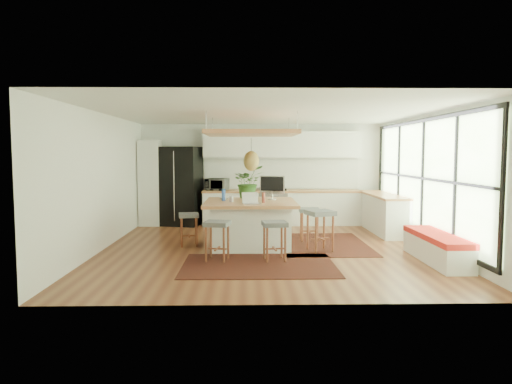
{
  "coord_description": "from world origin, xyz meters",
  "views": [
    {
      "loc": [
        -0.4,
        -9.25,
        1.9
      ],
      "look_at": [
        -0.2,
        0.5,
        1.1
      ],
      "focal_mm": 32.81,
      "sensor_mm": 36.0,
      "label": 1
    }
  ],
  "objects_px": {
    "stool_right_back": "(309,225)",
    "island_plant": "(249,186)",
    "fridge": "(180,190)",
    "laptop": "(252,198)",
    "stool_left_side": "(189,229)",
    "stool_near_left": "(217,241)",
    "stool_right_front": "(320,233)",
    "island": "(250,224)",
    "stool_near_right": "(275,241)",
    "monitor": "(272,187)",
    "microwave": "(217,183)"
  },
  "relations": [
    {
      "from": "fridge",
      "to": "laptop",
      "type": "bearing_deg",
      "value": -48.37
    },
    {
      "from": "stool_near_left",
      "to": "microwave",
      "type": "relative_size",
      "value": 1.25
    },
    {
      "from": "stool_left_side",
      "to": "monitor",
      "type": "xyz_separation_m",
      "value": [
        1.74,
        0.28,
        0.83
      ]
    },
    {
      "from": "stool_near_left",
      "to": "stool_right_front",
      "type": "bearing_deg",
      "value": 22.04
    },
    {
      "from": "stool_left_side",
      "to": "island",
      "type": "bearing_deg",
      "value": -2.3
    },
    {
      "from": "island",
      "to": "stool_right_back",
      "type": "xyz_separation_m",
      "value": [
        1.28,
        0.5,
        -0.11
      ]
    },
    {
      "from": "stool_near_right",
      "to": "laptop",
      "type": "bearing_deg",
      "value": 116.32
    },
    {
      "from": "stool_near_left",
      "to": "island_plant",
      "type": "xyz_separation_m",
      "value": [
        0.57,
        1.92,
        0.86
      ]
    },
    {
      "from": "island",
      "to": "stool_right_front",
      "type": "xyz_separation_m",
      "value": [
        1.36,
        -0.55,
        -0.11
      ]
    },
    {
      "from": "stool_right_back",
      "to": "stool_left_side",
      "type": "height_order",
      "value": "stool_right_back"
    },
    {
      "from": "stool_near_left",
      "to": "stool_right_back",
      "type": "bearing_deg",
      "value": 44.36
    },
    {
      "from": "island_plant",
      "to": "monitor",
      "type": "bearing_deg",
      "value": -26.26
    },
    {
      "from": "stool_near_right",
      "to": "stool_left_side",
      "type": "xyz_separation_m",
      "value": [
        -1.69,
        1.41,
        0.0
      ]
    },
    {
      "from": "stool_right_back",
      "to": "monitor",
      "type": "relative_size",
      "value": 1.3
    },
    {
      "from": "stool_near_left",
      "to": "laptop",
      "type": "height_order",
      "value": "laptop"
    },
    {
      "from": "stool_near_right",
      "to": "laptop",
      "type": "height_order",
      "value": "laptop"
    },
    {
      "from": "stool_left_side",
      "to": "island_plant",
      "type": "distance_m",
      "value": 1.59
    },
    {
      "from": "stool_left_side",
      "to": "laptop",
      "type": "relative_size",
      "value": 1.97
    },
    {
      "from": "stool_right_front",
      "to": "microwave",
      "type": "relative_size",
      "value": 1.4
    },
    {
      "from": "stool_near_right",
      "to": "stool_right_back",
      "type": "distance_m",
      "value": 2.05
    },
    {
      "from": "stool_right_back",
      "to": "laptop",
      "type": "height_order",
      "value": "laptop"
    },
    {
      "from": "stool_near_right",
      "to": "monitor",
      "type": "relative_size",
      "value": 1.27
    },
    {
      "from": "stool_right_front",
      "to": "stool_left_side",
      "type": "distance_m",
      "value": 2.69
    },
    {
      "from": "laptop",
      "to": "microwave",
      "type": "relative_size",
      "value": 0.6
    },
    {
      "from": "stool_right_front",
      "to": "island",
      "type": "bearing_deg",
      "value": 157.78
    },
    {
      "from": "fridge",
      "to": "stool_right_front",
      "type": "bearing_deg",
      "value": -33.87
    },
    {
      "from": "stool_left_side",
      "to": "laptop",
      "type": "bearing_deg",
      "value": -25.5
    },
    {
      "from": "fridge",
      "to": "island",
      "type": "bearing_deg",
      "value": -44.25
    },
    {
      "from": "stool_near_right",
      "to": "stool_left_side",
      "type": "height_order",
      "value": "stool_near_right"
    },
    {
      "from": "fridge",
      "to": "stool_right_back",
      "type": "height_order",
      "value": "fridge"
    },
    {
      "from": "stool_near_right",
      "to": "stool_right_back",
      "type": "bearing_deg",
      "value": 65.04
    },
    {
      "from": "stool_near_right",
      "to": "laptop",
      "type": "distance_m",
      "value": 1.13
    },
    {
      "from": "stool_near_left",
      "to": "stool_left_side",
      "type": "height_order",
      "value": "stool_near_left"
    },
    {
      "from": "fridge",
      "to": "monitor",
      "type": "distance_m",
      "value": 3.47
    },
    {
      "from": "laptop",
      "to": "island_plant",
      "type": "bearing_deg",
      "value": 75.13
    },
    {
      "from": "monitor",
      "to": "microwave",
      "type": "xyz_separation_m",
      "value": [
        -1.33,
        2.59,
        -0.07
      ]
    },
    {
      "from": "fridge",
      "to": "stool_right_front",
      "type": "relative_size",
      "value": 2.6
    },
    {
      "from": "laptop",
      "to": "island_plant",
      "type": "xyz_separation_m",
      "value": [
        -0.06,
        1.14,
        0.16
      ]
    },
    {
      "from": "stool_near_left",
      "to": "laptop",
      "type": "bearing_deg",
      "value": 51.41
    },
    {
      "from": "fridge",
      "to": "monitor",
      "type": "relative_size",
      "value": 3.75
    },
    {
      "from": "fridge",
      "to": "stool_near_left",
      "type": "distance_m",
      "value": 4.46
    },
    {
      "from": "stool_near_left",
      "to": "microwave",
      "type": "height_order",
      "value": "microwave"
    },
    {
      "from": "fridge",
      "to": "stool_right_front",
      "type": "xyz_separation_m",
      "value": [
        3.2,
        -3.46,
        -0.57
      ]
    },
    {
      "from": "monitor",
      "to": "microwave",
      "type": "relative_size",
      "value": 0.97
    },
    {
      "from": "stool_right_back",
      "to": "island_plant",
      "type": "relative_size",
      "value": 1.0
    },
    {
      "from": "stool_right_back",
      "to": "microwave",
      "type": "distance_m",
      "value": 3.32
    },
    {
      "from": "stool_near_left",
      "to": "stool_near_right",
      "type": "relative_size",
      "value": 1.01
    },
    {
      "from": "stool_right_back",
      "to": "laptop",
      "type": "distance_m",
      "value": 1.79
    },
    {
      "from": "stool_near_left",
      "to": "monitor",
      "type": "relative_size",
      "value": 1.28
    },
    {
      "from": "monitor",
      "to": "stool_right_back",
      "type": "bearing_deg",
      "value": 31.08
    }
  ]
}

